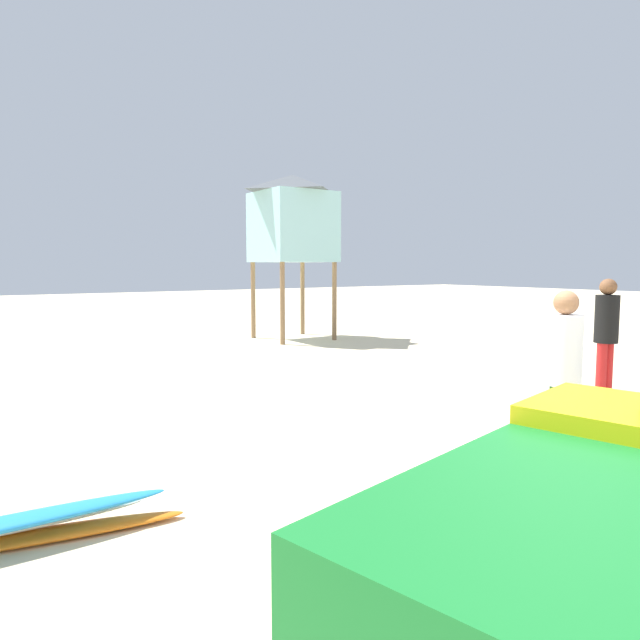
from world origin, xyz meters
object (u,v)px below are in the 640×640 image
(lifeguard_near_right, at_px, (606,331))
(lifeguard_tower, at_px, (293,219))
(utility_cart, at_px, (591,541))
(lifeguard_near_left, at_px, (564,368))

(lifeguard_near_right, distance_m, lifeguard_tower, 8.78)
(lifeguard_near_right, height_order, lifeguard_tower, lifeguard_tower)
(utility_cart, relative_size, lifeguard_near_right, 1.57)
(utility_cart, bearing_deg, lifeguard_near_left, 35.18)
(lifeguard_tower, bearing_deg, lifeguard_near_left, -107.08)
(utility_cart, bearing_deg, lifeguard_tower, 64.29)
(lifeguard_near_left, xyz_separation_m, lifeguard_near_right, (3.01, 1.31, 0.03))
(lifeguard_near_left, xyz_separation_m, lifeguard_tower, (3.02, 9.83, 2.17))
(utility_cart, bearing_deg, lifeguard_near_right, 29.21)
(lifeguard_near_right, relative_size, lifeguard_tower, 0.41)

